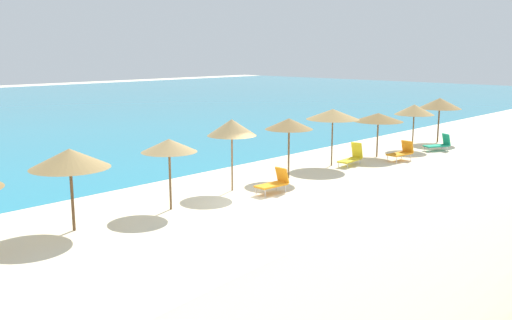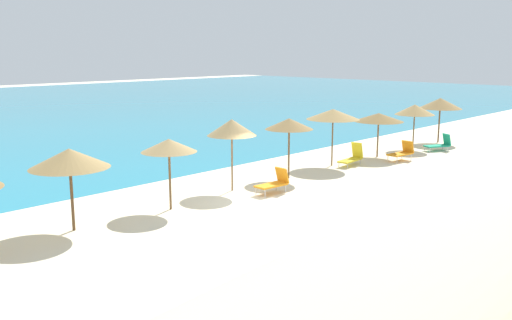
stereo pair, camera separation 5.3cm
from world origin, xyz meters
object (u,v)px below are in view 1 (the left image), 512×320
beach_umbrella_8 (378,117)px  beach_umbrella_10 (440,103)px  beach_umbrella_7 (333,114)px  beach_umbrella_9 (414,110)px  beach_umbrella_5 (232,128)px  beach_umbrella_6 (289,124)px  beach_umbrella_4 (169,146)px  lounge_chair_2 (352,157)px  lounge_chair_4 (402,152)px  beach_umbrella_3 (70,158)px  lounge_chair_3 (439,144)px  lounge_chair_1 (274,182)px

beach_umbrella_8 → beach_umbrella_10: size_ratio=0.96×
beach_umbrella_7 → beach_umbrella_9: (7.20, -0.55, -0.27)m
beach_umbrella_10 → beach_umbrella_8: bearing=178.9°
beach_umbrella_5 → beach_umbrella_6: (3.34, -0.19, -0.15)m
beach_umbrella_4 → lounge_chair_2: (11.20, -0.21, -1.93)m
beach_umbrella_4 → lounge_chair_4: beach_umbrella_4 is taller
beach_umbrella_4 → beach_umbrella_3: bearing=175.1°
beach_umbrella_3 → lounge_chair_3: beach_umbrella_3 is taller
beach_umbrella_9 → lounge_chair_3: size_ratio=1.63×
beach_umbrella_3 → beach_umbrella_8: bearing=-0.7°
beach_umbrella_5 → beach_umbrella_7: bearing=0.5°
beach_umbrella_4 → beach_umbrella_9: bearing=-0.3°
beach_umbrella_6 → lounge_chair_1: beach_umbrella_6 is taller
beach_umbrella_3 → beach_umbrella_5: bearing=0.7°
lounge_chair_1 → lounge_chair_3: (13.81, -0.33, -0.07)m
beach_umbrella_9 → lounge_chair_3: bearing=-69.8°
beach_umbrella_8 → beach_umbrella_10: 6.91m
lounge_chair_2 → lounge_chair_3: size_ratio=1.06×
beach_umbrella_7 → beach_umbrella_5: bearing=-179.5°
beach_umbrella_8 → beach_umbrella_6: bearing=179.1°
beach_umbrella_10 → lounge_chair_1: size_ratio=1.91×
beach_umbrella_7 → beach_umbrella_9: 7.23m
beach_umbrella_9 → lounge_chair_1: bearing=-175.5°
beach_umbrella_9 → beach_umbrella_7: bearing=175.6°
beach_umbrella_4 → lounge_chair_4: bearing=-5.8°
beach_umbrella_6 → lounge_chair_3: (11.33, -1.69, -2.07)m
beach_umbrella_5 → beach_umbrella_6: bearing=-3.2°
beach_umbrella_7 → beach_umbrella_8: (3.63, -0.37, -0.43)m
beach_umbrella_8 → lounge_chair_2: beach_umbrella_8 is taller
lounge_chair_1 → lounge_chair_3: lounge_chair_1 is taller
beach_umbrella_3 → beach_umbrella_8: size_ratio=1.00×
beach_umbrella_6 → beach_umbrella_3: bearing=179.4°
beach_umbrella_8 → lounge_chair_4: 2.26m
beach_umbrella_3 → lounge_chair_2: bearing=-2.0°
lounge_chair_4 → beach_umbrella_8: bearing=4.0°
lounge_chair_1 → lounge_chair_4: 9.67m
beach_umbrella_3 → beach_umbrella_6: beach_umbrella_6 is taller
beach_umbrella_9 → beach_umbrella_10: (3.32, 0.06, 0.13)m
beach_umbrella_5 → beach_umbrella_8: bearing=-1.6°
beach_umbrella_7 → lounge_chair_4: size_ratio=1.79×
beach_umbrella_4 → beach_umbrella_10: bearing=-0.1°
lounge_chair_1 → beach_umbrella_5: bearing=33.2°
beach_umbrella_7 → beach_umbrella_3: bearing=-179.4°
beach_umbrella_3 → beach_umbrella_9: (21.24, -0.40, -0.04)m
beach_umbrella_4 → lounge_chair_2: bearing=-1.1°
beach_umbrella_9 → beach_umbrella_10: bearing=1.0°
lounge_chair_3 → lounge_chair_4: lounge_chair_4 is taller
beach_umbrella_8 → lounge_chair_4: (-0.06, -1.51, -1.69)m
beach_umbrella_6 → lounge_chair_4: (7.18, -1.63, -2.00)m
beach_umbrella_5 → beach_umbrella_7: size_ratio=1.04×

